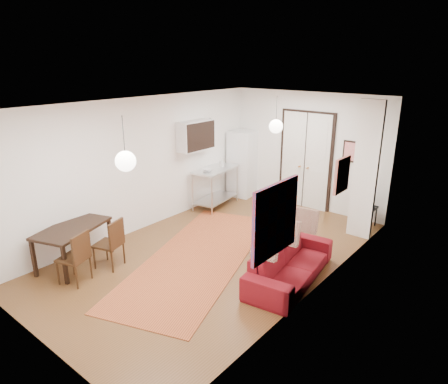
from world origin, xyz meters
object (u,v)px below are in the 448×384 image
Objects in this scene: coffee_table at (279,235)px; dining_chair_near at (112,238)px; sofa at (290,263)px; kitchen_counter at (215,181)px; dining_chair_far at (77,252)px; black_side_chair at (368,203)px; dining_table at (72,231)px; fridge at (242,164)px.

coffee_table is 3.16m from dining_chair_near.
dining_chair_near is at bearing 111.81° from sofa.
sofa is at bearing -38.29° from kitchen_counter.
dining_chair_near is 0.70m from dining_chair_far.
dining_table is at bearing 56.66° from black_side_chair.
sofa is 3.64m from dining_chair_far.
dining_chair_far is (-2.80, -2.31, 0.22)m from sofa.
dining_chair_far is at bearing -92.02° from fridge.
kitchen_counter is 1.16m from fridge.
dining_chair_far is (0.00, -0.70, 0.00)m from dining_chair_near.
fridge is at bearing 168.12° from dining_chair_near.
black_side_chair is (2.93, 4.80, 0.01)m from dining_chair_near.
fridge reaches higher than coffee_table.
dining_table is at bearing -133.69° from coffee_table.
dining_table reaches higher than coffee_table.
kitchen_counter is 3.62m from dining_chair_near.
dining_table reaches higher than sofa.
sofa is 4.62m from fridge.
dining_chair_far is at bearing 62.32° from black_side_chair.
kitchen_counter is at bearing 51.71° from sofa.
dining_chair_far is (-2.10, -3.05, 0.17)m from coffee_table.
sofa is 2.20× the size of coffee_table.
sofa is 2.28× the size of black_side_chair.
dining_chair_far is at bearing -90.45° from kitchen_counter.
sofa is 2.30× the size of dining_chair_far.
black_side_chair is (2.93, 5.50, 0.01)m from dining_chair_far.
sofa is 3.24m from dining_chair_near.
dining_chair_far reaches higher than sofa.
black_side_chair reaches higher than coffee_table.
dining_chair_near is (0.57, -3.57, -0.13)m from kitchen_counter.
dining_chair_near is (-2.80, -1.61, 0.22)m from sofa.
coffee_table is 1.04× the size of black_side_chair.
dining_table is 0.73m from dining_chair_near.
fridge is at bearing 138.52° from coffee_table.
dining_table is 6.30m from black_side_chair.
dining_chair_near is at bearing -91.14° from fridge.
kitchen_counter is at bearing 19.68° from black_side_chair.
sofa is 1.40× the size of dining_table.
dining_table is at bearing -133.21° from dining_chair_far.
black_side_chair is (3.50, 0.09, -0.36)m from fridge.
kitchen_counter reaches higher than dining_chair_near.
coffee_table is 0.63× the size of dining_table.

